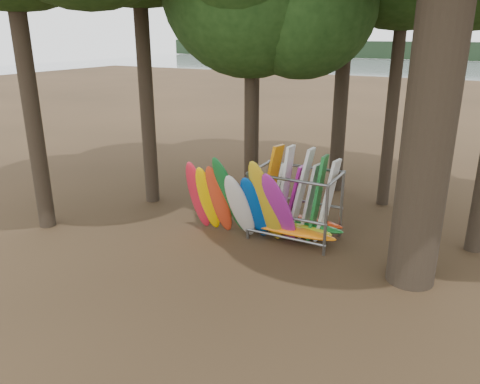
% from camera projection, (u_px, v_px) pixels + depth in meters
% --- Properties ---
extents(ground, '(120.00, 120.00, 0.00)m').
position_uv_depth(ground, '(238.00, 258.00, 13.29)').
color(ground, '#47331E').
rests_on(ground, ground).
extents(lake, '(160.00, 160.00, 0.00)m').
position_uv_depth(lake, '(450.00, 80.00, 63.21)').
color(lake, gray).
rests_on(lake, ground).
extents(far_shore, '(160.00, 4.00, 4.00)m').
position_uv_depth(far_shore, '(474.00, 51.00, 104.17)').
color(far_shore, black).
rests_on(far_shore, ground).
extents(kayak_row, '(3.62, 1.96, 3.00)m').
position_uv_depth(kayak_row, '(240.00, 203.00, 13.93)').
color(kayak_row, red).
rests_on(kayak_row, ground).
extents(storage_rack, '(3.07, 1.52, 2.89)m').
position_uv_depth(storage_rack, '(295.00, 207.00, 14.30)').
color(storage_rack, slate).
rests_on(storage_rack, ground).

